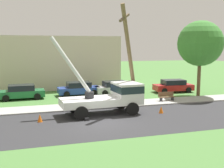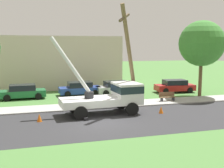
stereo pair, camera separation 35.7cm
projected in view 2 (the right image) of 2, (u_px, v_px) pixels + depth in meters
The scene contains 15 objects.
ground_plane at pixel (75, 94), 30.90m from camera, with size 120.00×120.00×0.00m, color #477538.
road_asphalt at pixel (100, 122), 19.47m from camera, with size 80.00×7.62×0.01m, color #2B2B2D.
sidewalk_strip at pixel (86, 106), 24.34m from camera, with size 80.00×2.62×0.10m, color #9E9E99.
utility_truck at pixel (111, 95), 21.83m from camera, with size 6.88×3.21×5.98m.
leaning_utility_pole at pixel (130, 57), 22.75m from camera, with size 2.79×3.03×8.51m.
traffic_cone_ahead at pixel (161, 110), 21.92m from camera, with size 0.36×0.36×0.56m, color orange.
traffic_cone_behind at pixel (39, 118), 19.49m from camera, with size 0.36×0.36×0.56m, color orange.
traffic_cone_curbside at pixel (134, 106), 23.41m from camera, with size 0.36×0.36×0.56m, color orange.
parked_sedan_green at pixel (23, 92), 27.85m from camera, with size 4.46×2.12×1.42m.
parked_sedan_blue at pixel (80, 89), 29.95m from camera, with size 4.46×2.11×1.42m.
parked_sedan_silver at pixel (116, 88), 30.63m from camera, with size 4.48×2.16×1.42m.
parked_sedan_red at pixel (175, 86), 31.82m from camera, with size 4.51×2.22×1.42m.
park_bench at pixel (167, 97), 26.47m from camera, with size 1.60×0.45×0.90m.
roadside_tree_far at pixel (202, 44), 28.74m from camera, with size 4.69×4.69×7.84m.
lowrise_building_backdrop at pixel (47, 62), 35.09m from camera, with size 18.00×6.00×6.40m, color beige.
Camera 2 is at (-4.42, -18.42, 5.26)m, focal length 44.90 mm.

